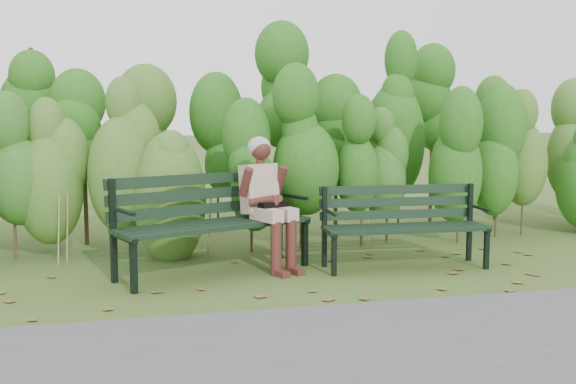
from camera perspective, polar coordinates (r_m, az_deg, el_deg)
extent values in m
plane|color=#47581F|center=(6.16, 0.76, -7.32)|extent=(80.00, 80.00, 0.00)
cube|color=#474749|center=(4.16, 8.46, -14.34)|extent=(60.00, 2.50, 0.01)
cylinder|color=#47381E|center=(7.21, -18.65, -2.37)|extent=(0.03, 0.03, 0.80)
ellipsoid|color=#35601A|center=(7.14, -18.84, 2.71)|extent=(0.64, 0.64, 1.44)
cylinder|color=#47381E|center=(7.18, -13.78, -2.25)|extent=(0.03, 0.03, 0.80)
ellipsoid|color=#35601A|center=(7.11, -13.92, 2.86)|extent=(0.64, 0.64, 1.44)
cylinder|color=#47381E|center=(7.20, -8.90, -2.11)|extent=(0.03, 0.03, 0.80)
ellipsoid|color=#35601A|center=(7.13, -9.00, 2.98)|extent=(0.64, 0.64, 1.44)
cylinder|color=#47381E|center=(7.27, -4.09, -1.96)|extent=(0.03, 0.03, 0.80)
ellipsoid|color=#35601A|center=(7.20, -4.13, 3.08)|extent=(0.64, 0.64, 1.44)
cylinder|color=#47381E|center=(7.39, 0.60, -1.79)|extent=(0.03, 0.03, 0.80)
ellipsoid|color=#35601A|center=(7.33, 0.60, 3.16)|extent=(0.64, 0.64, 1.44)
cylinder|color=#47381E|center=(7.56, 5.10, -1.63)|extent=(0.03, 0.03, 0.80)
ellipsoid|color=#35601A|center=(7.50, 5.15, 3.22)|extent=(0.64, 0.64, 1.44)
cylinder|color=#47381E|center=(7.78, 9.38, -1.46)|extent=(0.03, 0.03, 0.80)
ellipsoid|color=#35601A|center=(7.71, 9.47, 3.25)|extent=(0.64, 0.64, 1.44)
cylinder|color=#47381E|center=(8.03, 13.41, -1.30)|extent=(0.03, 0.03, 0.80)
ellipsoid|color=#35601A|center=(7.97, 13.53, 3.26)|extent=(0.64, 0.64, 1.44)
cylinder|color=#47381E|center=(8.33, 17.17, -1.14)|extent=(0.03, 0.03, 0.80)
ellipsoid|color=#35601A|center=(8.27, 17.32, 3.26)|extent=(0.64, 0.64, 1.44)
cylinder|color=#47381E|center=(8.65, 20.66, -0.98)|extent=(0.03, 0.03, 0.80)
ellipsoid|color=#35601A|center=(8.59, 20.83, 3.25)|extent=(0.64, 0.64, 1.44)
cylinder|color=#47381E|center=(8.24, -21.86, -0.35)|extent=(0.04, 0.04, 1.10)
ellipsoid|color=#285A20|center=(8.19, -22.13, 5.78)|extent=(0.70, 0.70, 1.98)
cylinder|color=#47381E|center=(8.16, -16.52, -0.21)|extent=(0.04, 0.04, 1.10)
ellipsoid|color=#285A20|center=(8.11, -16.73, 5.98)|extent=(0.70, 0.70, 1.98)
cylinder|color=#47381E|center=(8.15, -11.13, -0.06)|extent=(0.04, 0.04, 1.10)
ellipsoid|color=#285A20|center=(8.10, -11.27, 6.13)|extent=(0.70, 0.70, 1.98)
cylinder|color=#47381E|center=(8.22, -5.77, 0.09)|extent=(0.04, 0.04, 1.10)
ellipsoid|color=#285A20|center=(8.17, -5.84, 6.23)|extent=(0.70, 0.70, 1.98)
cylinder|color=#47381E|center=(8.36, -0.54, 0.23)|extent=(0.04, 0.04, 1.10)
ellipsoid|color=#285A20|center=(8.30, -0.55, 6.27)|extent=(0.70, 0.70, 1.98)
cylinder|color=#47381E|center=(8.56, 4.47, 0.36)|extent=(0.04, 0.04, 1.10)
ellipsoid|color=#285A20|center=(8.51, 4.53, 6.26)|extent=(0.70, 0.70, 1.98)
cylinder|color=#47381E|center=(8.82, 9.22, 0.49)|extent=(0.04, 0.04, 1.10)
ellipsoid|color=#285A20|center=(8.77, 9.33, 6.21)|extent=(0.70, 0.70, 1.98)
cylinder|color=#47381E|center=(9.15, 13.67, 0.60)|extent=(0.04, 0.04, 1.10)
ellipsoid|color=#285A20|center=(9.10, 13.82, 6.12)|extent=(0.70, 0.70, 1.98)
cylinder|color=#47381E|center=(9.52, 17.79, 0.70)|extent=(0.04, 0.04, 1.10)
ellipsoid|color=#285A20|center=(9.47, 17.98, 6.00)|extent=(0.70, 0.70, 1.98)
cylinder|color=#47381E|center=(9.94, 21.58, 0.79)|extent=(0.04, 0.04, 1.10)
ellipsoid|color=#285A20|center=(9.89, 21.80, 5.87)|extent=(0.70, 0.70, 1.98)
cube|color=brown|center=(5.67, -8.40, -8.60)|extent=(0.09, 0.11, 0.01)
cube|color=brown|center=(5.88, -3.15, -7.98)|extent=(0.11, 0.09, 0.01)
cube|color=brown|center=(6.42, -7.48, -6.77)|extent=(0.11, 0.11, 0.01)
cube|color=brown|center=(6.47, 3.52, -6.62)|extent=(0.11, 0.11, 0.01)
cube|color=brown|center=(6.21, -18.13, -7.52)|extent=(0.11, 0.10, 0.01)
cube|color=brown|center=(6.19, -7.24, -7.27)|extent=(0.09, 0.11, 0.01)
cube|color=brown|center=(6.08, -5.43, -7.51)|extent=(0.11, 0.11, 0.01)
cube|color=brown|center=(7.41, 8.06, -4.96)|extent=(0.09, 0.07, 0.01)
cube|color=brown|center=(5.67, -21.59, -9.02)|extent=(0.07, 0.09, 0.01)
cube|color=brown|center=(5.33, -10.60, -9.65)|extent=(0.10, 0.11, 0.01)
cube|color=brown|center=(7.64, 17.10, -4.83)|extent=(0.10, 0.09, 0.01)
cube|color=brown|center=(6.30, -3.13, -6.98)|extent=(0.11, 0.11, 0.01)
cube|color=brown|center=(6.94, -16.74, -5.97)|extent=(0.10, 0.11, 0.01)
cube|color=brown|center=(7.11, 20.11, -5.80)|extent=(0.10, 0.09, 0.01)
cube|color=brown|center=(6.62, 4.97, -6.32)|extent=(0.10, 0.11, 0.01)
cube|color=brown|center=(5.14, -0.21, -10.13)|extent=(0.11, 0.11, 0.01)
cube|color=brown|center=(6.47, -19.35, -6.99)|extent=(0.09, 0.07, 0.01)
cube|color=brown|center=(6.75, 9.27, -6.14)|extent=(0.09, 0.10, 0.01)
cube|color=brown|center=(7.19, 4.56, -5.28)|extent=(0.11, 0.11, 0.01)
cube|color=brown|center=(6.06, 15.92, -7.79)|extent=(0.11, 0.11, 0.01)
cube|color=brown|center=(6.52, 16.84, -6.79)|extent=(0.11, 0.11, 0.01)
cube|color=brown|center=(6.55, 4.24, -6.46)|extent=(0.10, 0.08, 0.01)
cube|color=brown|center=(6.28, -2.66, -7.03)|extent=(0.07, 0.09, 0.01)
cube|color=brown|center=(8.06, 20.13, -4.36)|extent=(0.07, 0.09, 0.01)
cube|color=brown|center=(4.91, -7.03, -11.02)|extent=(0.11, 0.11, 0.01)
cube|color=brown|center=(6.51, 1.10, -6.52)|extent=(0.11, 0.11, 0.01)
cube|color=brown|center=(6.92, 17.15, -6.04)|extent=(0.11, 0.11, 0.01)
cube|color=brown|center=(6.85, -5.56, -5.90)|extent=(0.11, 0.11, 0.01)
cube|color=brown|center=(5.67, 0.99, -8.54)|extent=(0.10, 0.09, 0.01)
cube|color=brown|center=(5.84, 6.34, -8.12)|extent=(0.11, 0.11, 0.01)
cube|color=black|center=(6.10, -5.33, -3.04)|extent=(1.76, 0.80, 0.04)
cube|color=black|center=(6.21, -5.92, -2.88)|extent=(1.76, 0.80, 0.04)
cube|color=black|center=(6.32, -6.50, -2.72)|extent=(1.76, 0.80, 0.04)
cube|color=black|center=(6.43, -7.05, -2.56)|extent=(1.76, 0.80, 0.04)
cube|color=black|center=(6.50, -7.47, -1.46)|extent=(1.74, 0.75, 0.11)
cube|color=black|center=(6.49, -7.55, -0.19)|extent=(1.74, 0.75, 0.11)
cube|color=black|center=(6.49, -7.63, 1.09)|extent=(1.74, 0.75, 0.11)
cube|color=black|center=(5.75, -12.94, -6.14)|extent=(0.07, 0.07, 0.46)
cube|color=black|center=(6.11, -14.59, -3.22)|extent=(0.07, 0.07, 0.93)
cube|color=black|center=(5.89, -13.76, -3.75)|extent=(0.24, 0.50, 0.04)
cylinder|color=black|center=(5.81, -13.64, -1.63)|extent=(0.18, 0.37, 0.04)
cube|color=black|center=(6.61, 1.42, -4.30)|extent=(0.07, 0.07, 0.46)
cube|color=black|center=(6.92, -0.76, -1.85)|extent=(0.07, 0.07, 0.93)
cube|color=black|center=(6.74, 0.38, -2.27)|extent=(0.24, 0.50, 0.04)
cylinder|color=black|center=(6.66, 0.64, -0.40)|extent=(0.18, 0.37, 0.04)
cube|color=black|center=(6.42, 10.45, -3.26)|extent=(1.58, 0.17, 0.04)
cube|color=black|center=(6.52, 10.11, -3.09)|extent=(1.58, 0.17, 0.04)
cube|color=black|center=(6.62, 9.77, -2.94)|extent=(1.58, 0.17, 0.04)
cube|color=black|center=(6.72, 9.45, -2.79)|extent=(1.58, 0.17, 0.04)
cube|color=black|center=(6.78, 9.23, -1.87)|extent=(1.58, 0.13, 0.09)
cube|color=black|center=(6.78, 9.21, -0.83)|extent=(1.58, 0.13, 0.09)
cube|color=black|center=(6.78, 9.19, 0.21)|extent=(1.58, 0.13, 0.09)
cube|color=black|center=(6.22, 3.92, -5.33)|extent=(0.05, 0.05, 0.39)
cube|color=black|center=(6.54, 3.11, -2.97)|extent=(0.05, 0.05, 0.79)
cube|color=black|center=(6.35, 3.54, -3.42)|extent=(0.07, 0.44, 0.04)
cylinder|color=black|center=(6.28, 3.65, -1.76)|extent=(0.05, 0.33, 0.03)
cube|color=black|center=(6.75, 16.46, -4.64)|extent=(0.05, 0.05, 0.39)
cube|color=black|center=(7.05, 15.12, -2.49)|extent=(0.05, 0.05, 0.79)
cube|color=black|center=(6.87, 15.85, -2.89)|extent=(0.07, 0.44, 0.04)
cylinder|color=black|center=(6.80, 16.06, -1.35)|extent=(0.05, 0.33, 0.03)
cube|color=#B89F8F|center=(6.31, -1.84, -1.91)|extent=(0.27, 0.42, 0.12)
cube|color=#B89F8F|center=(6.40, -0.57, -1.78)|extent=(0.27, 0.42, 0.12)
cylinder|color=#4A201B|center=(6.23, -1.01, -4.80)|extent=(0.13, 0.13, 0.50)
cylinder|color=#4A201B|center=(6.33, 0.26, -4.62)|extent=(0.13, 0.13, 0.50)
cube|color=#4A201B|center=(6.22, -0.61, -6.92)|extent=(0.15, 0.21, 0.06)
cube|color=#4A201B|center=(6.31, 0.66, -6.71)|extent=(0.15, 0.21, 0.06)
cube|color=#B89F8F|center=(6.54, -2.46, 0.31)|extent=(0.40, 0.35, 0.49)
cylinder|color=#4A201B|center=(6.50, -2.38, 2.52)|extent=(0.08, 0.08, 0.09)
sphere|color=#4A201B|center=(6.48, -2.34, 3.60)|extent=(0.20, 0.20, 0.20)
ellipsoid|color=gray|center=(6.50, -2.45, 3.81)|extent=(0.23, 0.22, 0.21)
cylinder|color=#4A201B|center=(6.36, -3.59, 0.85)|extent=(0.15, 0.21, 0.29)
cylinder|color=#4A201B|center=(6.58, -0.65, 1.05)|extent=(0.15, 0.21, 0.29)
cylinder|color=#4A201B|center=(6.33, -2.23, -0.76)|extent=(0.26, 0.19, 0.12)
cylinder|color=#4A201B|center=(6.44, -0.75, -0.63)|extent=(0.14, 0.27, 0.12)
sphere|color=#4A201B|center=(6.34, -1.20, -0.92)|extent=(0.10, 0.10, 0.10)
cube|color=black|center=(6.36, -1.24, -1.50)|extent=(0.30, 0.21, 0.15)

